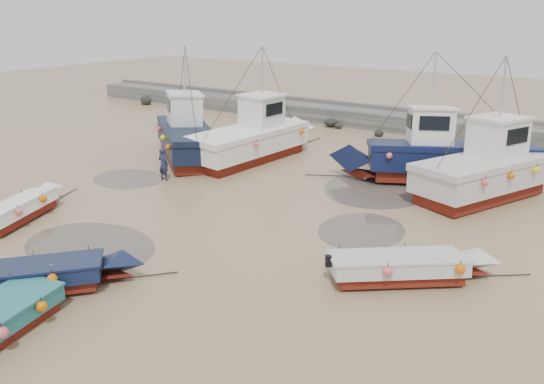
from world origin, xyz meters
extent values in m
plane|color=#9D7D5B|center=(0.00, 0.00, 0.00)|extent=(120.00, 120.00, 0.00)
cube|color=slate|center=(0.00, 22.00, 0.60)|extent=(60.00, 2.20, 1.20)
cube|color=slate|center=(0.00, 23.21, 1.32)|extent=(60.00, 0.60, 0.25)
ellipsoid|color=black|center=(5.10, 19.02, 0.29)|extent=(0.84, 0.86, 0.51)
ellipsoid|color=black|center=(7.80, 20.56, 0.34)|extent=(0.98, 1.07, 0.72)
ellipsoid|color=black|center=(-5.07, 20.46, 0.35)|extent=(0.99, 0.80, 0.58)
ellipsoid|color=black|center=(-23.51, 19.66, 0.23)|extent=(0.65, 0.64, 0.43)
ellipsoid|color=black|center=(-4.31, 20.27, 0.21)|extent=(0.61, 0.53, 0.32)
ellipsoid|color=black|center=(-9.17, 19.34, 0.38)|extent=(1.09, 0.88, 0.72)
ellipsoid|color=black|center=(-7.25, 19.65, 0.23)|extent=(0.65, 0.60, 0.37)
ellipsoid|color=black|center=(-0.92, 19.60, 0.22)|extent=(0.64, 0.62, 0.48)
ellipsoid|color=black|center=(-23.42, 19.80, 0.38)|extent=(1.10, 0.87, 0.86)
ellipsoid|color=black|center=(7.84, 20.42, 0.19)|extent=(0.55, 0.45, 0.29)
cylinder|color=#514A42|center=(-2.64, -2.66, 0.00)|extent=(5.34, 5.34, 0.01)
cylinder|color=#514A42|center=(4.95, 4.13, 0.00)|extent=(3.25, 3.25, 0.01)
cylinder|color=#514A42|center=(-7.70, 3.68, 0.00)|extent=(3.84, 3.84, 0.01)
cylinder|color=#514A42|center=(3.48, 9.57, 0.00)|extent=(5.18, 5.18, 0.01)
cube|color=maroon|center=(-6.97, -2.73, 0.15)|extent=(2.31, 3.67, 0.30)
cube|color=white|center=(-6.97, -2.73, 0.53)|extent=(2.60, 3.98, 0.45)
pyramid|color=white|center=(-7.74, -0.65, 0.98)|extent=(1.54, 1.15, 0.90)
cube|color=brown|center=(-6.97, -2.73, 0.69)|extent=(2.13, 3.33, 0.10)
cube|color=white|center=(-6.97, -2.73, 0.78)|extent=(2.68, 4.08, 0.07)
cylinder|color=black|center=(-8.06, 0.21, 0.03)|extent=(0.74, 1.89, 0.04)
sphere|color=#DA6006|center=(-5.95, -3.14, 0.63)|extent=(0.30, 0.30, 0.30)
sphere|color=#DA6006|center=(-6.47, -1.75, 0.63)|extent=(0.30, 0.30, 0.30)
sphere|color=#DA6006|center=(-8.24, -1.62, 0.63)|extent=(0.30, 0.30, 0.30)
cube|color=maroon|center=(-1.45, -5.78, 0.15)|extent=(3.81, 4.01, 0.30)
cube|color=#101936|center=(-1.45, -5.78, 0.53)|extent=(4.22, 4.42, 0.45)
pyramid|color=#101936|center=(0.19, -3.93, 0.98)|extent=(1.87, 1.78, 0.90)
cube|color=brown|center=(-1.45, -5.78, 0.69)|extent=(3.49, 3.66, 0.10)
cube|color=#101936|center=(-1.45, -5.78, 0.78)|extent=(4.34, 4.54, 0.07)
cylinder|color=black|center=(0.84, -3.20, 0.03)|extent=(1.36, 1.52, 0.04)
sphere|color=#DA6006|center=(-2.24, -5.08, 0.63)|extent=(0.30, 0.30, 0.30)
sphere|color=#DA6006|center=(-0.10, -5.85, 0.63)|extent=(0.30, 0.30, 0.30)
sphere|color=#DA6006|center=(-1.12, -3.82, 0.63)|extent=(0.30, 0.30, 0.30)
cube|color=maroon|center=(-0.06, -7.53, 0.15)|extent=(1.90, 3.24, 0.30)
pyramid|color=#22686D|center=(-0.49, -5.60, 0.98)|extent=(1.61, 1.02, 0.90)
cylinder|color=black|center=(-0.67, -4.76, 0.03)|extent=(0.47, 1.96, 0.04)
sphere|color=#DA6006|center=(0.93, -7.97, 0.63)|extent=(0.30, 0.30, 0.30)
sphere|color=#DA6006|center=(0.65, -6.71, 0.63)|extent=(0.30, 0.30, 0.30)
sphere|color=#DA6006|center=(-1.18, -6.45, 0.63)|extent=(0.30, 0.30, 0.30)
cube|color=maroon|center=(7.56, 1.05, 0.15)|extent=(3.90, 3.46, 0.30)
cube|color=beige|center=(7.56, 1.05, 0.53)|extent=(4.27, 3.82, 0.45)
pyramid|color=beige|center=(9.47, 2.54, 0.98)|extent=(1.55, 1.71, 0.90)
cube|color=brown|center=(7.56, 1.05, 0.69)|extent=(3.55, 3.16, 0.10)
cube|color=beige|center=(7.56, 1.05, 0.78)|extent=(4.38, 3.93, 0.07)
cube|color=black|center=(5.85, -0.28, 0.70)|extent=(0.28, 0.28, 0.35)
cylinder|color=black|center=(10.24, 3.13, 0.03)|extent=(1.60, 1.26, 0.04)
sphere|color=#DA6006|center=(5.69, 0.77, 0.63)|extent=(0.30, 0.30, 0.30)
sphere|color=#DA6006|center=(7.70, -0.02, 0.63)|extent=(0.30, 0.30, 0.30)
sphere|color=#DA6006|center=(7.42, 2.12, 0.63)|extent=(0.30, 0.30, 0.30)
sphere|color=#DA6006|center=(9.43, 1.33, 0.63)|extent=(0.30, 0.30, 0.30)
cube|color=maroon|center=(-7.75, 8.07, 0.28)|extent=(6.56, 5.87, 0.55)
cube|color=black|center=(-7.75, 8.07, 1.02)|extent=(7.18, 6.48, 0.95)
pyramid|color=black|center=(-10.98, 10.66, 1.72)|extent=(2.70, 2.87, 1.40)
cube|color=brown|center=(-7.75, 8.07, 1.54)|extent=(6.99, 6.30, 0.08)
cube|color=black|center=(-7.75, 8.07, 1.68)|extent=(7.34, 6.62, 0.30)
cube|color=white|center=(-8.51, 8.68, 2.65)|extent=(2.67, 2.64, 1.70)
cube|color=white|center=(-8.51, 8.68, 3.56)|extent=(2.88, 2.85, 0.12)
cube|color=black|center=(-9.31, 9.32, 2.91)|extent=(0.99, 1.21, 0.68)
cylinder|color=#B7B7B2|center=(-8.51, 8.68, 4.92)|extent=(0.10, 0.10, 2.60)
cylinder|color=black|center=(-11.86, 11.38, 0.03)|extent=(2.37, 1.92, 0.05)
sphere|color=#DE535B|center=(-6.40, 5.20, 1.38)|extent=(0.30, 0.30, 0.30)
sphere|color=#DE535B|center=(-5.55, 8.08, 1.38)|extent=(0.30, 0.30, 0.30)
sphere|color=#DE535B|center=(-8.18, 6.63, 1.38)|extent=(0.30, 0.30, 0.30)
sphere|color=#DE535B|center=(-7.33, 9.51, 1.38)|extent=(0.30, 0.30, 0.30)
sphere|color=#DE535B|center=(-9.96, 8.06, 1.38)|extent=(0.30, 0.30, 0.30)
sphere|color=#DE535B|center=(-9.10, 10.94, 1.38)|extent=(0.30, 0.30, 0.30)
cube|color=maroon|center=(-4.58, 9.78, 0.28)|extent=(2.89, 7.25, 0.55)
cube|color=white|center=(-4.58, 9.78, 1.02)|extent=(3.33, 7.80, 0.95)
pyramid|color=white|center=(-4.15, 14.10, 1.72)|extent=(2.72, 1.67, 1.40)
cube|color=brown|center=(-4.58, 9.78, 1.54)|extent=(3.21, 7.62, 0.08)
cube|color=white|center=(-4.58, 9.78, 1.68)|extent=(3.39, 7.98, 0.30)
cube|color=white|center=(-4.48, 10.81, 2.65)|extent=(2.00, 2.17, 1.70)
cube|color=white|center=(-4.48, 10.81, 3.56)|extent=(2.16, 2.34, 0.12)
cube|color=black|center=(-4.38, 11.82, 2.91)|extent=(1.54, 0.20, 0.68)
cylinder|color=#B7B7B2|center=(-4.48, 10.81, 4.92)|extent=(0.10, 0.10, 2.60)
cylinder|color=black|center=(-4.04, 15.26, 0.03)|extent=(0.34, 2.99, 0.05)
sphere|color=#DE535B|center=(-6.29, 6.92, 1.38)|extent=(0.30, 0.30, 0.30)
sphere|color=#DE535B|center=(-3.27, 8.64, 1.38)|extent=(0.30, 0.30, 0.30)
sphere|color=#DE535B|center=(-5.89, 10.92, 1.38)|extent=(0.30, 0.30, 0.30)
sphere|color=#DE535B|center=(-2.87, 12.64, 1.38)|extent=(0.30, 0.30, 0.30)
cube|color=maroon|center=(5.86, 12.36, 0.28)|extent=(7.62, 5.51, 0.55)
cube|color=#0C1537|center=(5.86, 12.36, 1.02)|extent=(8.29, 6.13, 0.95)
pyramid|color=#0C1537|center=(1.88, 10.30, 1.72)|extent=(2.57, 3.18, 1.40)
cube|color=brown|center=(5.86, 12.36, 1.54)|extent=(8.08, 5.95, 0.08)
cube|color=#0C1537|center=(5.86, 12.36, 1.68)|extent=(8.47, 6.27, 0.30)
cube|color=white|center=(4.91, 11.87, 2.65)|extent=(2.69, 2.69, 1.70)
cube|color=white|center=(4.91, 11.87, 3.56)|extent=(2.91, 2.90, 0.12)
cube|color=black|center=(4.01, 11.40, 2.91)|extent=(0.82, 1.53, 0.68)
cylinder|color=#B7B7B2|center=(4.91, 11.87, 4.92)|extent=(0.10, 0.10, 2.60)
cylinder|color=black|center=(0.83, 9.76, 0.03)|extent=(2.69, 1.42, 0.05)
sphere|color=#DE535B|center=(9.35, 12.42, 1.38)|extent=(0.30, 0.30, 0.30)
sphere|color=#DE535B|center=(6.54, 14.45, 1.38)|extent=(0.30, 0.30, 0.30)
sphere|color=#DE535B|center=(6.57, 10.99, 1.38)|extent=(0.30, 0.30, 0.30)
sphere|color=#DE535B|center=(3.77, 13.01, 1.38)|extent=(0.30, 0.30, 0.30)
sphere|color=#DE535B|center=(3.79, 9.55, 1.38)|extent=(0.30, 0.30, 0.30)
cube|color=maroon|center=(7.82, 10.42, 0.28)|extent=(4.57, 6.40, 0.55)
cube|color=beige|center=(7.82, 10.42, 1.02)|extent=(5.12, 6.97, 0.95)
pyramid|color=beige|center=(9.38, 13.84, 1.72)|extent=(3.05, 2.41, 1.40)
cube|color=brown|center=(7.82, 10.42, 1.54)|extent=(4.96, 6.79, 0.08)
cube|color=beige|center=(7.82, 10.42, 1.68)|extent=(5.23, 7.12, 0.30)
cube|color=white|center=(8.18, 11.22, 2.65)|extent=(2.55, 2.60, 1.70)
cube|color=white|center=(8.18, 11.22, 3.56)|extent=(2.75, 2.81, 0.12)
cube|color=black|center=(8.60, 12.15, 2.91)|extent=(1.48, 0.71, 0.68)
cylinder|color=#B7B7B2|center=(8.18, 11.22, 4.92)|extent=(0.10, 0.10, 2.60)
cylinder|color=black|center=(9.83, 14.84, 0.03)|extent=(1.29, 2.75, 0.05)
sphere|color=#DE535B|center=(5.42, 8.70, 1.38)|extent=(0.30, 0.30, 0.30)
sphere|color=#DE535B|center=(8.45, 8.26, 1.38)|extent=(0.30, 0.30, 0.30)
sphere|color=#DE535B|center=(6.13, 10.25, 1.38)|extent=(0.30, 0.30, 0.30)
sphere|color=#DE535B|center=(9.16, 9.81, 1.38)|extent=(0.30, 0.30, 0.30)
sphere|color=#DE535B|center=(6.83, 11.80, 1.38)|extent=(0.30, 0.30, 0.30)
sphere|color=#DE535B|center=(9.86, 11.36, 1.38)|extent=(0.30, 0.30, 0.30)
sphere|color=#DE535B|center=(7.54, 13.35, 1.38)|extent=(0.30, 0.30, 0.30)
imported|color=#1C213E|center=(-6.01, 4.53, 0.00)|extent=(0.61, 0.40, 1.64)
camera|label=1|loc=(12.61, -13.51, 8.09)|focal=35.00mm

